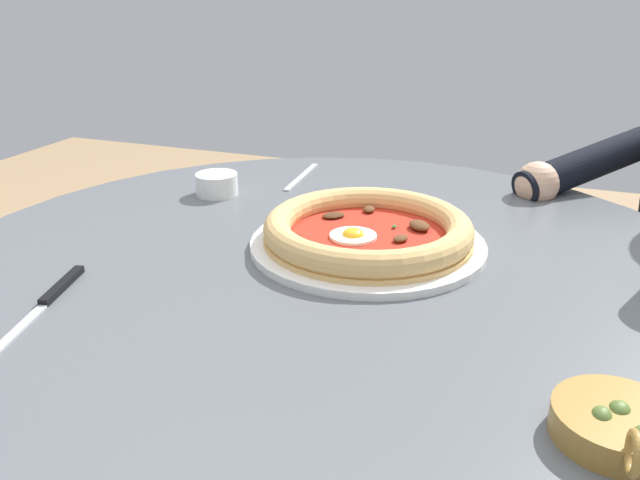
% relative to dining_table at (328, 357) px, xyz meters
% --- Properties ---
extents(dining_table, '(1.01, 1.01, 0.75)m').
position_rel_dining_table_xyz_m(dining_table, '(0.00, 0.00, 0.00)').
color(dining_table, '#565B60').
rests_on(dining_table, ground).
extents(pizza_on_plate, '(0.30, 0.30, 0.04)m').
position_rel_dining_table_xyz_m(pizza_on_plate, '(0.07, -0.03, 0.15)').
color(pizza_on_plate, white).
rests_on(pizza_on_plate, dining_table).
extents(steak_knife, '(0.22, 0.07, 0.01)m').
position_rel_dining_table_xyz_m(steak_knife, '(-0.20, 0.25, 0.14)').
color(steak_knife, silver).
rests_on(steak_knife, dining_table).
extents(ramekin_capers, '(0.07, 0.07, 0.03)m').
position_rel_dining_table_xyz_m(ramekin_capers, '(0.19, 0.26, 0.15)').
color(ramekin_capers, white).
rests_on(ramekin_capers, dining_table).
extents(olive_pan, '(0.12, 0.10, 0.05)m').
position_rel_dining_table_xyz_m(olive_pan, '(-0.23, -0.32, 0.15)').
color(olive_pan, olive).
rests_on(olive_pan, dining_table).
extents(fork_utensil, '(0.17, 0.02, 0.00)m').
position_rel_dining_table_xyz_m(fork_utensil, '(0.33, 0.17, 0.13)').
color(fork_utensil, '#BCBCC1').
rests_on(fork_utensil, dining_table).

